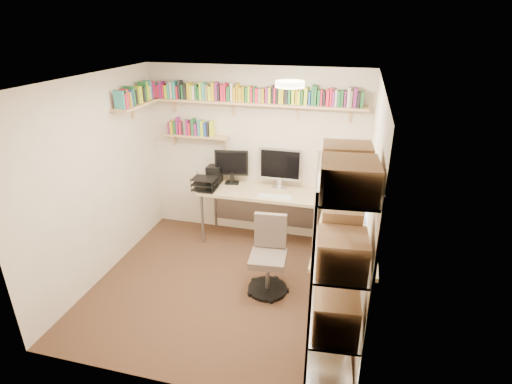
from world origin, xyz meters
TOP-DOWN VIEW (x-y plane):
  - ground at (0.00, 0.00)m, footprint 3.20×3.20m
  - room_shell at (0.00, 0.00)m, footprint 3.24×3.04m
  - wall_shelves at (-0.42, 1.30)m, footprint 3.12×1.09m
  - corner_desk at (0.50, 0.94)m, footprint 2.52×2.13m
  - office_chair at (0.53, 0.11)m, footprint 0.50×0.51m
  - wire_rack at (1.36, -1.12)m, footprint 0.51×0.93m

SIDE VIEW (x-z plane):
  - ground at x=0.00m, z-range 0.00..0.00m
  - office_chair at x=0.53m, z-range -0.08..0.88m
  - corner_desk at x=0.50m, z-range 0.10..1.52m
  - wire_rack at x=1.36m, z-range 0.32..2.52m
  - room_shell at x=0.00m, z-range 0.29..2.81m
  - wall_shelves at x=-0.42m, z-range 1.63..2.43m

